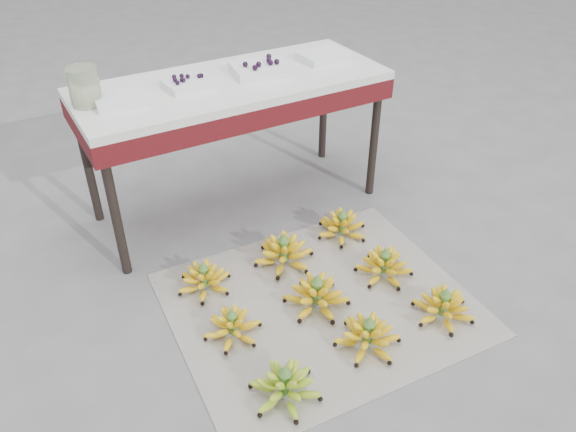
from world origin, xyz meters
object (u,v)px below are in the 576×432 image
bunch_back_right (342,226)px  vendor_table (233,96)px  bunch_front_left (285,386)px  bunch_back_center (284,253)px  tray_right (261,69)px  bunch_front_right (443,307)px  tray_left (189,83)px  bunch_front_center (368,336)px  glass_jar (84,87)px  bunch_mid_right (384,266)px  bunch_back_left (204,279)px  tray_far_right (324,56)px  newspaper_mat (320,304)px  bunch_mid_left (233,326)px  bunch_mid_center (317,295)px

bunch_back_right → vendor_table: (-0.33, 0.51, 0.58)m
bunch_front_left → vendor_table: bearing=57.7°
bunch_back_center → tray_right: bearing=95.0°
bunch_front_right → tray_left: tray_left is taller
bunch_front_center → glass_jar: (-0.66, 1.22, 0.74)m
bunch_mid_right → tray_right: 1.12m
bunch_back_left → tray_left: (0.22, 0.55, 0.68)m
bunch_back_right → glass_jar: size_ratio=1.81×
vendor_table → bunch_front_center: bearing=-90.3°
tray_left → tray_far_right: (0.75, 0.01, -0.00)m
bunch_front_right → tray_right: tray_right is taller
bunch_front_right → tray_left: bearing=125.4°
newspaper_mat → bunch_back_center: 0.33m
bunch_back_center → bunch_mid_left: bearing=-119.5°
bunch_front_left → bunch_back_left: size_ratio=1.13×
bunch_mid_right → tray_left: (-0.53, 0.88, 0.68)m
bunch_mid_right → vendor_table: bearing=97.8°
bunch_front_left → bunch_mid_left: size_ratio=1.06×
vendor_table → tray_far_right: 0.54m
bunch_mid_center → tray_right: bearing=65.3°
bunch_back_center → bunch_back_right: bearing=31.9°
bunch_front_center → tray_right: 1.37m
tray_far_right → bunch_back_left: bearing=-149.8°
newspaper_mat → vendor_table: vendor_table is taller
tray_left → tray_far_right: bearing=0.7°
bunch_front_right → bunch_back_left: size_ratio=1.04×
bunch_mid_left → glass_jar: size_ratio=1.82×
bunch_front_left → bunch_mid_right: size_ratio=1.03×
bunch_front_left → bunch_back_center: (0.37, 0.67, 0.00)m
tray_left → bunch_mid_right: bearing=-58.7°
glass_jar → bunch_back_center: bearing=-43.5°
bunch_back_left → tray_far_right: tray_far_right is taller
bunch_front_center → bunch_mid_left: 0.54m
bunch_mid_center → bunch_back_center: bunch_back_center is taller
bunch_mid_right → bunch_back_center: (-0.35, 0.31, 0.00)m
vendor_table → tray_right: size_ratio=4.88×
bunch_front_left → bunch_mid_center: 0.49m
newspaper_mat → bunch_front_center: bunch_front_center is taller
bunch_mid_left → bunch_mid_right: bearing=-21.5°
bunch_front_center → tray_far_right: size_ratio=1.39×
newspaper_mat → bunch_mid_right: bearing=2.4°
bunch_front_right → glass_jar: 1.78m
bunch_front_left → glass_jar: (-0.26, 1.27, 0.74)m
bunch_front_right → bunch_front_center: bearing=-173.8°
newspaper_mat → bunch_back_left: 0.52m
tray_right → tray_far_right: (0.37, 0.02, -0.00)m
newspaper_mat → tray_right: size_ratio=4.07×
bunch_back_right → tray_far_right: tray_far_right is taller
newspaper_mat → tray_far_right: 1.29m
tray_far_right → glass_jar: 1.20m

